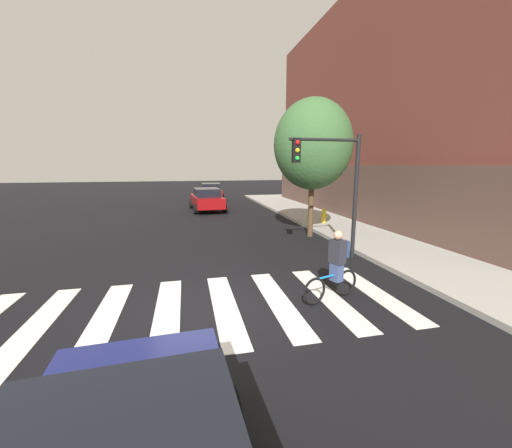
{
  "coord_description": "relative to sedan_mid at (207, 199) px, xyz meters",
  "views": [
    {
      "loc": [
        -0.48,
        -6.64,
        3.19
      ],
      "look_at": [
        1.63,
        2.67,
        1.38
      ],
      "focal_mm": 21.78,
      "sensor_mm": 36.0,
      "label": 1
    }
  ],
  "objects": [
    {
      "name": "sedan_mid",
      "position": [
        0.0,
        0.0,
        0.0
      ],
      "size": [
        2.45,
        4.76,
        1.6
      ],
      "color": "maroon",
      "rests_on": "ground"
    },
    {
      "name": "ground_plane",
      "position": [
        -0.95,
        -15.66,
        -0.82
      ],
      "size": [
        120.0,
        120.0,
        0.0
      ],
      "primitive_type": "plane",
      "color": "black"
    },
    {
      "name": "traffic_light_near",
      "position": [
        3.35,
        -12.8,
        2.04
      ],
      "size": [
        2.47,
        0.28,
        4.2
      ],
      "color": "black",
      "rests_on": "ground"
    },
    {
      "name": "corner_building",
      "position": [
        17.56,
        -4.35,
        5.63
      ],
      "size": [
        19.51,
        22.72,
        13.0
      ],
      "color": "brown",
      "rests_on": "ground"
    },
    {
      "name": "sedan_far",
      "position": [
        0.85,
        6.69,
        -0.02
      ],
      "size": [
        2.31,
        4.61,
        1.57
      ],
      "color": "maroon",
      "rests_on": "ground"
    },
    {
      "name": "fire_hydrant",
      "position": [
        5.74,
        -7.07,
        -0.29
      ],
      "size": [
        0.33,
        0.22,
        0.78
      ],
      "color": "gold",
      "rests_on": "sidewalk"
    },
    {
      "name": "crosswalk_stripes",
      "position": [
        -1.3,
        -15.66,
        -0.82
      ],
      "size": [
        9.47,
        3.73,
        0.01
      ],
      "color": "silver",
      "rests_on": "ground"
    },
    {
      "name": "street_tree_near",
      "position": [
        4.03,
        -9.34,
        3.25
      ],
      "size": [
        3.39,
        3.39,
        6.03
      ],
      "color": "#4C3823",
      "rests_on": "ground"
    },
    {
      "name": "cyclist",
      "position": [
        1.98,
        -15.81,
        0.02
      ],
      "size": [
        1.64,
        0.6,
        1.69
      ],
      "color": "black",
      "rests_on": "ground"
    }
  ]
}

